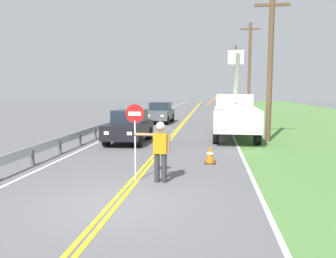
{
  "coord_description": "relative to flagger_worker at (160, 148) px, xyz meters",
  "views": [
    {
      "loc": [
        2.3,
        -7.77,
        2.77
      ],
      "look_at": [
        0.59,
        5.59,
        1.2
      ],
      "focal_mm": 36.45,
      "sensor_mm": 36.0,
      "label": 1
    }
  ],
  "objects": [
    {
      "name": "ground_plane",
      "position": [
        -0.81,
        -2.09,
        -1.05
      ],
      "size": [
        160.0,
        160.0,
        0.0
      ],
      "primitive_type": "plane",
      "color": "#5B5B5E"
    },
    {
      "name": "grass_verge_right",
      "position": [
        10.79,
        17.91,
        -1.04
      ],
      "size": [
        16.0,
        110.0,
        0.01
      ],
      "primitive_type": "cube",
      "color": "#517F3D",
      "rests_on": "ground"
    },
    {
      "name": "centerline_yellow_left",
      "position": [
        -0.9,
        17.91,
        -1.04
      ],
      "size": [
        0.11,
        110.0,
        0.01
      ],
      "primitive_type": "cube",
      "color": "yellow",
      "rests_on": "ground"
    },
    {
      "name": "centerline_yellow_right",
      "position": [
        -0.72,
        17.91,
        -1.04
      ],
      "size": [
        0.11,
        110.0,
        0.01
      ],
      "primitive_type": "cube",
      "color": "yellow",
      "rests_on": "ground"
    },
    {
      "name": "edge_line_right",
      "position": [
        2.79,
        17.91,
        -1.04
      ],
      "size": [
        0.12,
        110.0,
        0.01
      ],
      "primitive_type": "cube",
      "color": "silver",
      "rests_on": "ground"
    },
    {
      "name": "edge_line_left",
      "position": [
        -4.41,
        17.91,
        -1.04
      ],
      "size": [
        0.12,
        110.0,
        0.01
      ],
      "primitive_type": "cube",
      "color": "silver",
      "rests_on": "ground"
    },
    {
      "name": "flagger_worker",
      "position": [
        0.0,
        0.0,
        0.0
      ],
      "size": [
        1.09,
        0.27,
        1.83
      ],
      "color": "#2D2D33",
      "rests_on": "ground"
    },
    {
      "name": "stop_sign_paddle",
      "position": [
        -0.77,
        0.05,
        0.66
      ],
      "size": [
        0.56,
        0.04,
        2.33
      ],
      "color": "silver",
      "rests_on": "ground"
    },
    {
      "name": "utility_bucket_truck",
      "position": [
        2.84,
        10.08,
        0.35
      ],
      "size": [
        2.81,
        6.86,
        5.03
      ],
      "color": "white",
      "rests_on": "ground"
    },
    {
      "name": "oncoming_sedan_nearest",
      "position": [
        -2.77,
        7.45,
        -0.21
      ],
      "size": [
        1.95,
        4.13,
        1.7
      ],
      "color": "black",
      "rests_on": "ground"
    },
    {
      "name": "oncoming_sedan_second",
      "position": [
        -2.74,
        18.13,
        -0.21
      ],
      "size": [
        2.04,
        4.17,
        1.7
      ],
      "color": "#4C5156",
      "rests_on": "ground"
    },
    {
      "name": "utility_pole_near",
      "position": [
        4.52,
        8.8,
        2.98
      ],
      "size": [
        1.8,
        0.28,
        7.69
      ],
      "color": "brown",
      "rests_on": "ground"
    },
    {
      "name": "utility_pole_mid",
      "position": [
        5.01,
        23.65,
        3.64
      ],
      "size": [
        1.8,
        0.28,
        9.0
      ],
      "color": "brown",
      "rests_on": "ground"
    },
    {
      "name": "utility_pole_far",
      "position": [
        4.72,
        39.37,
        3.6
      ],
      "size": [
        1.8,
        0.28,
        8.91
      ],
      "color": "brown",
      "rests_on": "ground"
    },
    {
      "name": "traffic_cone_lead",
      "position": [
        1.47,
        2.83,
        -0.71
      ],
      "size": [
        0.4,
        0.4,
        0.7
      ],
      "color": "orange",
      "rests_on": "ground"
    },
    {
      "name": "guardrail_left_shoulder",
      "position": [
        -5.01,
        12.0,
        -0.53
      ],
      "size": [
        0.1,
        32.0,
        0.71
      ],
      "color": "#9EA0A3",
      "rests_on": "ground"
    }
  ]
}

